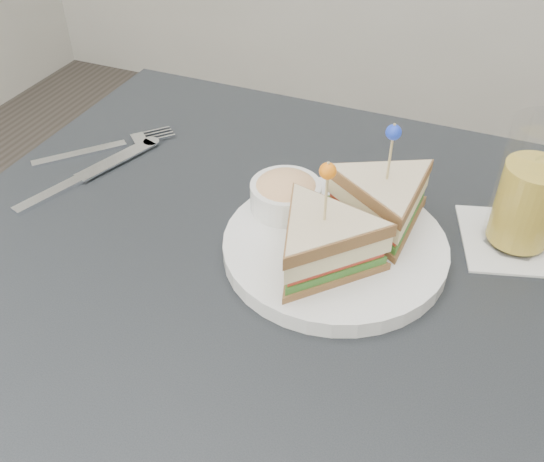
% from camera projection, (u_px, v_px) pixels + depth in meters
% --- Properties ---
extents(table, '(0.80, 0.80, 0.75)m').
position_uv_depth(table, '(261.00, 316.00, 0.72)').
color(table, black).
rests_on(table, ground).
extents(plate_meal, '(0.32, 0.32, 0.15)m').
position_uv_depth(plate_meal, '(343.00, 224.00, 0.67)').
color(plate_meal, white).
rests_on(plate_meal, table).
extents(cutlery_fork, '(0.15, 0.17, 0.01)m').
position_uv_depth(cutlery_fork, '(112.00, 146.00, 0.87)').
color(cutlery_fork, white).
rests_on(cutlery_fork, table).
extents(cutlery_knife, '(0.09, 0.22, 0.01)m').
position_uv_depth(cutlery_knife, '(85.00, 176.00, 0.81)').
color(cutlery_knife, white).
rests_on(cutlery_knife, table).
extents(drink_set, '(0.15, 0.15, 0.16)m').
position_uv_depth(drink_set, '(530.00, 193.00, 0.66)').
color(drink_set, silver).
rests_on(drink_set, table).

